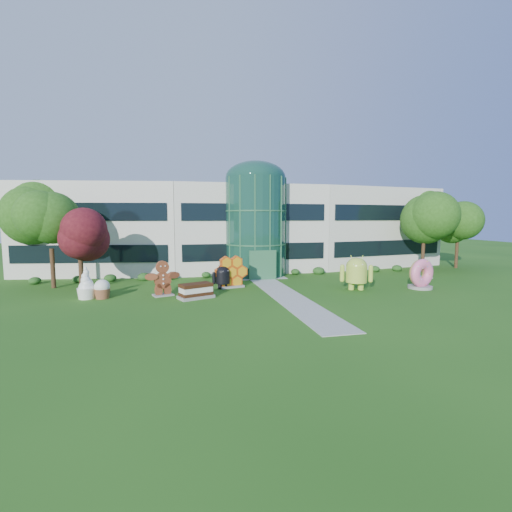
{
  "coord_description": "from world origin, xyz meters",
  "views": [
    {
      "loc": [
        -8.35,
        -24.53,
        5.89
      ],
      "look_at": [
        -1.33,
        6.0,
        2.6
      ],
      "focal_mm": 26.0,
      "sensor_mm": 36.0,
      "label": 1
    }
  ],
  "objects": [
    {
      "name": "donut",
      "position": [
        11.7,
        1.92,
        1.25
      ],
      "size": [
        2.61,
        1.67,
        2.51
      ],
      "primitive_type": null,
      "rotation": [
        0.0,
        0.0,
        0.23
      ],
      "color": "#DD5494",
      "rests_on": "ground"
    },
    {
      "name": "ice_cream_sandwich",
      "position": [
        -6.67,
        2.3,
        0.56
      ],
      "size": [
        2.79,
        2.1,
        1.12
      ],
      "primitive_type": null,
      "rotation": [
        0.0,
        0.0,
        0.38
      ],
      "color": "black",
      "rests_on": "ground"
    },
    {
      "name": "android_black",
      "position": [
        -4.27,
        5.55,
        1.1
      ],
      "size": [
        2.25,
        1.86,
        2.19
      ],
      "primitive_type": null,
      "rotation": [
        0.0,
        0.0,
        0.34
      ],
      "color": "black",
      "rests_on": "ground"
    },
    {
      "name": "gingerbread",
      "position": [
        -9.03,
        3.78,
        1.34
      ],
      "size": [
        3.11,
        1.93,
        2.68
      ],
      "primitive_type": null,
      "rotation": [
        0.0,
        0.0,
        0.3
      ],
      "color": "brown",
      "rests_on": "ground"
    },
    {
      "name": "froyo",
      "position": [
        -14.41,
        3.98,
        1.2
      ],
      "size": [
        1.44,
        1.44,
        2.39
      ],
      "primitive_type": null,
      "rotation": [
        0.0,
        0.0,
        -0.03
      ],
      "color": "white",
      "rests_on": "ground"
    },
    {
      "name": "walkway",
      "position": [
        0.0,
        2.0,
        0.02
      ],
      "size": [
        2.4,
        20.0,
        0.04
      ],
      "primitive_type": "cube",
      "color": "#9E9E93",
      "rests_on": "ground"
    },
    {
      "name": "ground",
      "position": [
        0.0,
        0.0,
        0.0
      ],
      "size": [
        140.0,
        140.0,
        0.0
      ],
      "primitive_type": "plane",
      "color": "#215114",
      "rests_on": "ground"
    },
    {
      "name": "honeycomb",
      "position": [
        -3.5,
        5.88,
        1.2
      ],
      "size": [
        3.23,
        1.8,
        2.4
      ],
      "primitive_type": null,
      "rotation": [
        0.0,
        0.0,
        0.25
      ],
      "color": "orange",
      "rests_on": "ground"
    },
    {
      "name": "android_green",
      "position": [
        6.25,
        2.61,
        1.55
      ],
      "size": [
        3.19,
        2.64,
        3.1
      ],
      "primitive_type": null,
      "rotation": [
        0.0,
        0.0,
        -0.34
      ],
      "color": "#B0CF42",
      "rests_on": "ground"
    },
    {
      "name": "atrium",
      "position": [
        0.0,
        12.0,
        4.9
      ],
      "size": [
        6.0,
        6.0,
        9.8
      ],
      "primitive_type": "cylinder",
      "color": "#194738",
      "rests_on": "ground"
    },
    {
      "name": "cupcake",
      "position": [
        -13.31,
        3.78,
        0.71
      ],
      "size": [
        1.26,
        1.26,
        1.41
      ],
      "primitive_type": null,
      "rotation": [
        0.0,
        0.0,
        -0.08
      ],
      "color": "white",
      "rests_on": "ground"
    },
    {
      "name": "building",
      "position": [
        0.0,
        18.0,
        4.65
      ],
      "size": [
        46.0,
        15.0,
        9.3
      ],
      "primitive_type": null,
      "color": "beige",
      "rests_on": "ground"
    },
    {
      "name": "tree_red",
      "position": [
        -15.5,
        7.5,
        3.0
      ],
      "size": [
        4.0,
        4.0,
        6.0
      ],
      "primitive_type": null,
      "color": "#3F0C14",
      "rests_on": "ground"
    },
    {
      "name": "trees_backdrop",
      "position": [
        0.0,
        13.0,
        4.2
      ],
      "size": [
        52.0,
        8.0,
        8.4
      ],
      "primitive_type": null,
      "color": "#214B12",
      "rests_on": "ground"
    }
  ]
}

